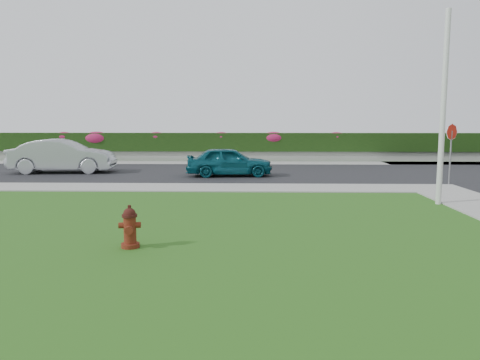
{
  "coord_description": "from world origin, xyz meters",
  "views": [
    {
      "loc": [
        0.42,
        -7.79,
        2.44
      ],
      "look_at": [
        0.09,
        4.28,
        0.9
      ],
      "focal_mm": 35.0,
      "sensor_mm": 36.0,
      "label": 1
    }
  ],
  "objects_px": {
    "sedan_teal": "(229,161)",
    "utility_pole": "(443,109)",
    "fire_hydrant": "(130,228)",
    "sedan_silver": "(63,156)",
    "stop_sign": "(451,140)"
  },
  "relations": [
    {
      "from": "sedan_teal",
      "to": "utility_pole",
      "type": "bearing_deg",
      "value": -140.3
    },
    {
      "from": "fire_hydrant",
      "to": "sedan_teal",
      "type": "height_order",
      "value": "sedan_teal"
    },
    {
      "from": "utility_pole",
      "to": "sedan_silver",
      "type": "bearing_deg",
      "value": 151.79
    },
    {
      "from": "fire_hydrant",
      "to": "utility_pole",
      "type": "height_order",
      "value": "utility_pole"
    },
    {
      "from": "sedan_teal",
      "to": "stop_sign",
      "type": "height_order",
      "value": "stop_sign"
    },
    {
      "from": "sedan_silver",
      "to": "stop_sign",
      "type": "distance_m",
      "value": 16.65
    },
    {
      "from": "sedan_silver",
      "to": "sedan_teal",
      "type": "bearing_deg",
      "value": -104.35
    },
    {
      "from": "sedan_teal",
      "to": "fire_hydrant",
      "type": "bearing_deg",
      "value": 168.15
    },
    {
      "from": "fire_hydrant",
      "to": "utility_pole",
      "type": "bearing_deg",
      "value": 23.79
    },
    {
      "from": "fire_hydrant",
      "to": "utility_pole",
      "type": "relative_size",
      "value": 0.15
    },
    {
      "from": "fire_hydrant",
      "to": "stop_sign",
      "type": "bearing_deg",
      "value": 33.95
    },
    {
      "from": "stop_sign",
      "to": "fire_hydrant",
      "type": "bearing_deg",
      "value": -146.43
    },
    {
      "from": "fire_hydrant",
      "to": "sedan_silver",
      "type": "relative_size",
      "value": 0.18
    },
    {
      "from": "fire_hydrant",
      "to": "stop_sign",
      "type": "height_order",
      "value": "stop_sign"
    },
    {
      "from": "fire_hydrant",
      "to": "sedan_teal",
      "type": "relative_size",
      "value": 0.22
    }
  ]
}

